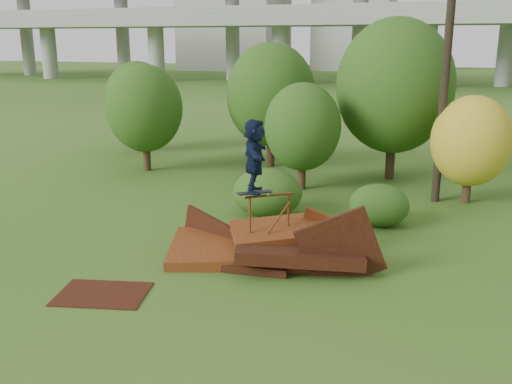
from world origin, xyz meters
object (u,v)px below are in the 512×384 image
(scrap_pile, at_px, (268,247))
(flat_plate, at_px, (102,294))
(utility_pole, at_px, (447,57))
(skater, at_px, (255,156))

(scrap_pile, height_order, flat_plate, scrap_pile)
(scrap_pile, relative_size, utility_pole, 0.61)
(flat_plate, relative_size, utility_pole, 0.20)
(utility_pole, bearing_deg, skater, -119.12)
(skater, bearing_deg, flat_plate, 123.23)
(scrap_pile, bearing_deg, skater, -147.09)
(skater, bearing_deg, scrap_pile, -74.71)
(scrap_pile, distance_m, flat_plate, 4.36)
(skater, height_order, flat_plate, skater)
(scrap_pile, xyz_separation_m, utility_pole, (3.86, 7.27, 4.66))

